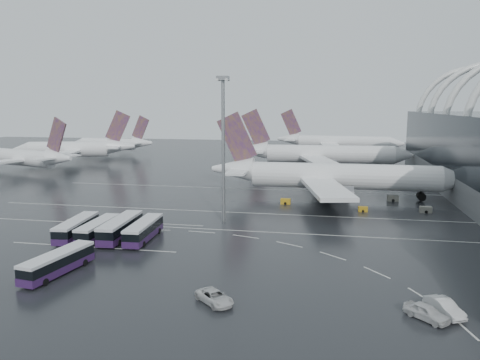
% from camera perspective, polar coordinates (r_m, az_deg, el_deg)
% --- Properties ---
extents(ground, '(420.00, 420.00, 0.00)m').
position_cam_1_polar(ground, '(86.19, 1.97, -5.94)').
color(ground, black).
rests_on(ground, ground).
extents(lane_marking_near, '(120.00, 0.25, 0.01)m').
position_cam_1_polar(lane_marking_near, '(84.28, 1.76, -6.28)').
color(lane_marking_near, silver).
rests_on(lane_marking_near, ground).
extents(lane_marking_mid, '(120.00, 0.25, 0.01)m').
position_cam_1_polar(lane_marking_mid, '(97.70, 3.05, -4.12)').
color(lane_marking_mid, silver).
rests_on(lane_marking_mid, ground).
extents(lane_marking_far, '(120.00, 0.25, 0.01)m').
position_cam_1_polar(lane_marking_far, '(124.93, 4.77, -1.20)').
color(lane_marking_far, silver).
rests_on(lane_marking_far, ground).
extents(bus_bay_line_south, '(28.00, 0.25, 0.01)m').
position_cam_1_polar(bus_bay_line_south, '(78.93, -17.57, -7.80)').
color(bus_bay_line_south, silver).
rests_on(bus_bay_line_south, ground).
extents(bus_bay_line_north, '(28.00, 0.25, 0.01)m').
position_cam_1_polar(bus_bay_line_north, '(92.77, -12.90, -5.07)').
color(bus_bay_line_north, silver).
rests_on(bus_bay_line_north, ground).
extents(airliner_main, '(61.07, 53.82, 20.77)m').
position_cam_1_polar(airliner_main, '(115.07, 11.02, 0.39)').
color(airliner_main, white).
rests_on(airliner_main, ground).
extents(airliner_gate_b, '(60.39, 54.33, 20.99)m').
position_cam_1_polar(airliner_gate_b, '(164.84, 9.79, 3.08)').
color(airliner_gate_b, white).
rests_on(airliner_gate_b, ground).
extents(airliner_gate_c, '(57.31, 52.54, 20.41)m').
position_cam_1_polar(airliner_gate_c, '(219.19, 11.68, 4.48)').
color(airliner_gate_c, white).
rests_on(airliner_gate_c, ground).
extents(jet_remote_west, '(42.17, 34.27, 18.65)m').
position_cam_1_polar(jet_remote_west, '(170.78, -24.52, 2.44)').
color(jet_remote_west, white).
rests_on(jet_remote_west, ground).
extents(jet_remote_mid, '(46.18, 37.47, 20.28)m').
position_cam_1_polar(jet_remote_mid, '(192.73, -19.29, 3.56)').
color(jet_remote_mid, white).
rests_on(jet_remote_mid, ground).
extents(jet_remote_far, '(40.73, 32.84, 17.73)m').
position_cam_1_polar(jet_remote_far, '(221.14, -15.20, 4.25)').
color(jet_remote_far, white).
rests_on(jet_remote_far, ground).
extents(bus_row_near_a, '(3.95, 12.83, 3.11)m').
position_cam_1_polar(bus_row_near_a, '(84.98, -19.31, -5.49)').
color(bus_row_near_a, '#311543').
rests_on(bus_row_near_a, ground).
extents(bus_row_near_b, '(3.08, 12.08, 2.96)m').
position_cam_1_polar(bus_row_near_b, '(83.19, -16.92, -5.74)').
color(bus_row_near_b, '#311543').
rests_on(bus_row_near_b, ground).
extents(bus_row_near_c, '(3.72, 13.69, 3.34)m').
position_cam_1_polar(bus_row_near_c, '(82.30, -14.35, -5.64)').
color(bus_row_near_c, '#311543').
rests_on(bus_row_near_c, ground).
extents(bus_row_near_d, '(3.49, 12.76, 3.11)m').
position_cam_1_polar(bus_row_near_d, '(80.47, -11.66, -5.97)').
color(bus_row_near_d, '#311543').
rests_on(bus_row_near_d, ground).
extents(bus_row_far_c, '(4.54, 12.36, 2.98)m').
position_cam_1_polar(bus_row_far_c, '(67.99, -21.33, -9.33)').
color(bus_row_far_c, '#311543').
rests_on(bus_row_far_c, ground).
extents(van_curve_a, '(5.60, 5.48, 1.49)m').
position_cam_1_polar(van_curve_a, '(55.14, -3.12, -14.07)').
color(van_curve_a, silver).
rests_on(van_curve_a, ground).
extents(van_curve_b, '(4.89, 4.87, 1.68)m').
position_cam_1_polar(van_curve_b, '(54.97, 21.79, -14.72)').
color(van_curve_b, silver).
rests_on(van_curve_b, ground).
extents(van_curve_c, '(3.84, 5.45, 1.71)m').
position_cam_1_polar(van_curve_c, '(56.85, 23.64, -14.01)').
color(van_curve_c, silver).
rests_on(van_curve_c, ground).
extents(floodlight_mast, '(2.12, 2.12, 27.66)m').
position_cam_1_polar(floodlight_mast, '(88.05, -2.07, 5.87)').
color(floodlight_mast, gray).
rests_on(floodlight_mast, ground).
extents(gse_cart_belly_a, '(1.94, 1.14, 1.06)m').
position_cam_1_polar(gse_cart_belly_a, '(102.76, 14.76, -3.45)').
color(gse_cart_belly_a, '#B78918').
rests_on(gse_cart_belly_a, ground).
extents(gse_cart_belly_b, '(2.52, 1.49, 1.37)m').
position_cam_1_polar(gse_cart_belly_b, '(115.72, 18.13, -2.12)').
color(gse_cart_belly_b, slate).
rests_on(gse_cart_belly_b, ground).
extents(gse_cart_belly_c, '(2.23, 1.32, 1.22)m').
position_cam_1_polar(gse_cart_belly_c, '(107.38, 5.58, -2.60)').
color(gse_cart_belly_c, '#B78918').
rests_on(gse_cart_belly_c, ground).
extents(gse_cart_belly_d, '(2.38, 1.41, 1.30)m').
position_cam_1_polar(gse_cart_belly_d, '(105.93, 21.70, -3.36)').
color(gse_cart_belly_d, slate).
rests_on(gse_cart_belly_d, ground).
extents(gse_cart_belly_e, '(2.17, 1.28, 1.18)m').
position_cam_1_polar(gse_cart_belly_e, '(121.30, 12.94, -1.43)').
color(gse_cart_belly_e, '#B78918').
rests_on(gse_cart_belly_e, ground).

